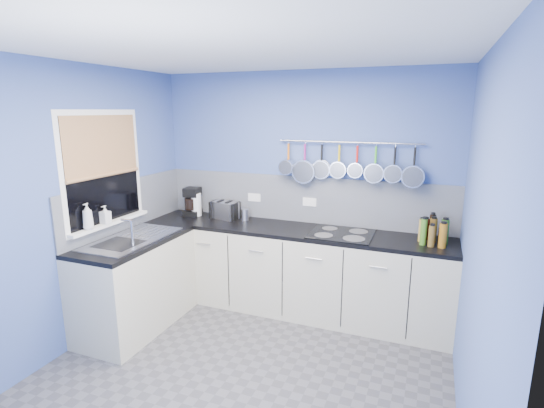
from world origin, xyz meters
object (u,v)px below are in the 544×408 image
Objects in this scene: soap_bottle_a at (88,216)px; coffee_maker at (192,202)px; toaster at (225,210)px; hob at (341,234)px; paper_towel at (196,205)px; canister at (245,215)px; soap_bottle_b at (105,215)px.

soap_bottle_a reaches higher than coffee_maker.
hob is at bearing 8.88° from toaster.
paper_towel is at bearing 75.80° from soap_bottle_a.
hob is at bearing -7.35° from canister.
soap_bottle_b is at bearing -130.64° from canister.
toaster is 1.37m from hob.
toaster is (0.69, 1.09, -0.14)m from soap_bottle_b.
soap_bottle_a is 0.39× the size of hob.
soap_bottle_b reaches higher than canister.
toaster is 0.25m from canister.
soap_bottle_a is 1.48m from toaster.
coffee_maker is at bearing 78.31° from soap_bottle_a.
soap_bottle_a reaches higher than hob.
coffee_maker is 1.79m from hob.
canister is at bearing -5.96° from coffee_maker.
hob is at bearing 24.78° from soap_bottle_b.
soap_bottle_b is 1.45m from canister.
coffee_maker is at bearing -163.25° from toaster.
soap_bottle_a is at bearing -150.56° from hob.
soap_bottle_a is 1.39× the size of soap_bottle_b.
coffee_maker is at bearing 76.10° from soap_bottle_b.
coffee_maker is at bearing 176.00° from hob.
coffee_maker is at bearing -177.90° from paper_towel.
paper_towel reaches higher than canister.
canister is (0.94, 1.30, -0.21)m from soap_bottle_a.
soap_bottle_b is 1.29m from toaster.
paper_towel reaches higher than toaster.
soap_bottle_b reaches higher than toaster.
soap_bottle_a is at bearing -109.26° from coffee_maker.
soap_bottle_a is 1.86× the size of canister.
paper_towel is 2.02× the size of canister.
soap_bottle_a is 1.31m from coffee_maker.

